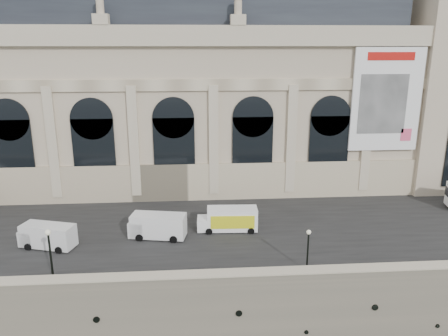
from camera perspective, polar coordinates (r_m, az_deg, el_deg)
The scene contains 10 objects.
quay at distance 71.16m, azimuth -2.65°, elevation -2.86°, with size 160.00×70.00×6.00m, color #7A705E.
street at distance 50.45m, azimuth -2.00°, elevation -7.23°, with size 160.00×24.00×0.06m, color #2D2D2D.
parapet at distance 38.19m, azimuth -1.18°, elevation -14.29°, with size 160.00×1.40×1.21m.
museum at distance 63.69m, azimuth -8.21°, elevation 10.21°, with size 69.00×18.70×29.10m.
clock_pavilion at distance 70.12m, azimuth 27.03°, elevation 12.23°, with size 13.00×14.72×36.70m.
van_b at distance 47.89m, azimuth -22.30°, elevation -8.19°, with size 5.87×3.55×2.45m.
van_c at distance 47.00m, azimuth -8.97°, elevation -7.48°, with size 6.19×3.26×2.62m.
box_truck at distance 48.13m, azimuth 0.62°, elevation -6.72°, with size 6.62×2.57×2.63m.
lamp_left at distance 40.81m, azimuth -21.70°, elevation -10.61°, with size 0.49×0.49×4.80m.
lamp_right at distance 40.31m, azimuth 10.88°, elevation -10.61°, with size 0.41×0.41×4.07m.
Camera 1 is at (-1.67, -32.39, 25.78)m, focal length 35.00 mm.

